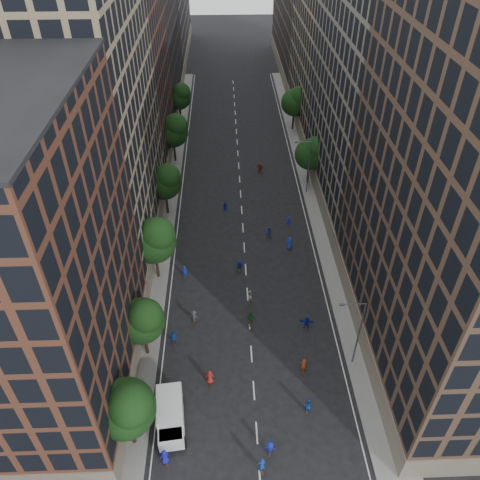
{
  "coord_description": "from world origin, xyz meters",
  "views": [
    {
      "loc": [
        -2.37,
        -18.03,
        41.22
      ],
      "look_at": [
        -0.62,
        30.68,
        2.0
      ],
      "focal_mm": 35.0,
      "sensor_mm": 36.0,
      "label": 1
    }
  ],
  "objects_px": {
    "cargo_van": "(170,416)",
    "skater_0": "(165,457)",
    "skater_1": "(262,465)",
    "streetlamp_near": "(357,331)",
    "streetlamp_far": "(308,164)",
    "skater_2": "(308,406)"
  },
  "relations": [
    {
      "from": "streetlamp_near",
      "to": "cargo_van",
      "type": "relative_size",
      "value": 1.61
    },
    {
      "from": "skater_0",
      "to": "skater_1",
      "type": "height_order",
      "value": "skater_1"
    },
    {
      "from": "streetlamp_far",
      "to": "skater_0",
      "type": "height_order",
      "value": "streetlamp_far"
    },
    {
      "from": "streetlamp_far",
      "to": "skater_2",
      "type": "height_order",
      "value": "streetlamp_far"
    },
    {
      "from": "cargo_van",
      "to": "skater_0",
      "type": "bearing_deg",
      "value": -99.85
    },
    {
      "from": "streetlamp_near",
      "to": "skater_1",
      "type": "xyz_separation_m",
      "value": [
        -10.17,
        -11.0,
        -4.2
      ]
    },
    {
      "from": "skater_1",
      "to": "streetlamp_far",
      "type": "bearing_deg",
      "value": -113.29
    },
    {
      "from": "cargo_van",
      "to": "skater_1",
      "type": "bearing_deg",
      "value": -35.57
    },
    {
      "from": "skater_1",
      "to": "skater_2",
      "type": "height_order",
      "value": "skater_1"
    },
    {
      "from": "streetlamp_far",
      "to": "cargo_van",
      "type": "relative_size",
      "value": 1.61
    },
    {
      "from": "streetlamp_far",
      "to": "cargo_van",
      "type": "distance_m",
      "value": 43.58
    },
    {
      "from": "streetlamp_far",
      "to": "skater_1",
      "type": "distance_m",
      "value": 45.35
    },
    {
      "from": "cargo_van",
      "to": "skater_2",
      "type": "xyz_separation_m",
      "value": [
        12.97,
        0.97,
        -0.66
      ]
    },
    {
      "from": "skater_0",
      "to": "skater_1",
      "type": "distance_m",
      "value": 8.47
    },
    {
      "from": "streetlamp_near",
      "to": "skater_0",
      "type": "bearing_deg",
      "value": -151.88
    },
    {
      "from": "streetlamp_far",
      "to": "skater_2",
      "type": "bearing_deg",
      "value": -97.95
    },
    {
      "from": "streetlamp_near",
      "to": "skater_2",
      "type": "bearing_deg",
      "value": -134.77
    },
    {
      "from": "streetlamp_near",
      "to": "skater_1",
      "type": "relative_size",
      "value": 4.66
    },
    {
      "from": "streetlamp_far",
      "to": "skater_1",
      "type": "xyz_separation_m",
      "value": [
        -10.17,
        -44.0,
        -4.2
      ]
    },
    {
      "from": "streetlamp_near",
      "to": "cargo_van",
      "type": "bearing_deg",
      "value": -160.84
    },
    {
      "from": "streetlamp_near",
      "to": "skater_2",
      "type": "xyz_separation_m",
      "value": [
        -5.36,
        -5.4,
        -4.31
      ]
    },
    {
      "from": "skater_1",
      "to": "streetlamp_near",
      "type": "bearing_deg",
      "value": -143.03
    }
  ]
}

